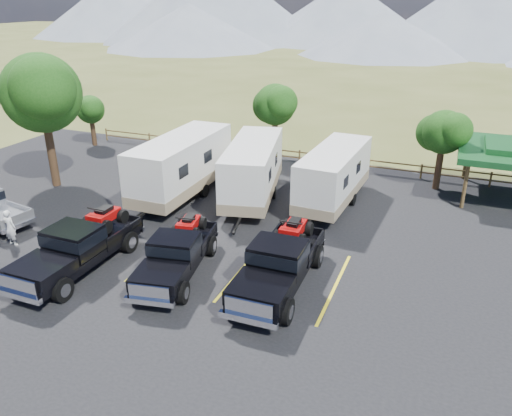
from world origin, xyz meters
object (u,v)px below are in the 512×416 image
at_px(rig_center, 177,252).
at_px(trailer_center, 253,171).
at_px(trailer_right, 334,176).
at_px(rig_left, 79,245).
at_px(trailer_left, 182,166).
at_px(tree_big_nw, 41,93).
at_px(person_a, 10,228).
at_px(rig_right, 280,262).

height_order(rig_center, trailer_center, trailer_center).
height_order(trailer_center, trailer_right, trailer_center).
distance_m(rig_left, trailer_left, 8.85).
xyz_separation_m(tree_big_nw, trailer_center, (12.01, 2.36, -3.85)).
height_order(rig_center, trailer_left, trailer_left).
bearing_deg(rig_center, trailer_left, 107.78).
xyz_separation_m(trailer_right, person_a, (-12.58, -10.35, -0.75)).
distance_m(tree_big_nw, trailer_left, 9.02).
distance_m(tree_big_nw, trailer_right, 17.15).
relative_size(rig_left, rig_center, 1.07).
relative_size(tree_big_nw, trailer_left, 0.80).
relative_size(rig_right, trailer_left, 0.68).
xyz_separation_m(rig_right, person_a, (-12.67, -1.31, -0.20)).
relative_size(tree_big_nw, rig_center, 1.26).
distance_m(rig_right, trailer_right, 9.05).
xyz_separation_m(rig_left, rig_right, (8.25, 1.82, 0.01)).
bearing_deg(tree_big_nw, trailer_left, 9.25).
relative_size(tree_big_nw, rig_left, 1.18).
height_order(tree_big_nw, person_a, tree_big_nw).
xyz_separation_m(rig_left, rig_center, (4.01, 1.15, -0.10)).
height_order(rig_center, rig_right, rig_right).
bearing_deg(tree_big_nw, person_a, -61.62).
height_order(rig_right, person_a, rig_right).
height_order(trailer_right, person_a, trailer_right).
bearing_deg(trailer_left, rig_left, -89.49).
bearing_deg(rig_left, trailer_left, 91.11).
distance_m(trailer_center, trailer_right, 4.46).
bearing_deg(trailer_right, rig_center, -110.08).
height_order(rig_right, trailer_right, trailer_right).
bearing_deg(trailer_right, rig_right, -86.37).
bearing_deg(trailer_right, tree_big_nw, -165.34).
relative_size(trailer_left, trailer_center, 1.05).
xyz_separation_m(tree_big_nw, rig_left, (8.19, -7.50, -4.49)).
relative_size(rig_left, trailer_right, 0.74).
distance_m(trailer_left, person_a, 9.41).
bearing_deg(trailer_center, rig_right, -73.90).
relative_size(tree_big_nw, person_a, 4.51).
xyz_separation_m(trailer_left, trailer_center, (3.91, 1.04, -0.09)).
distance_m(trailer_left, trailer_center, 4.05).
bearing_deg(rig_left, person_a, 173.87).
relative_size(rig_center, person_a, 3.58).
xyz_separation_m(tree_big_nw, rig_right, (16.44, -5.68, -4.48)).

